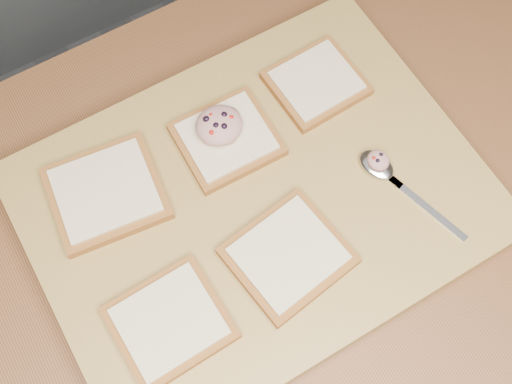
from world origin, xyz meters
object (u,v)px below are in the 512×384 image
bread_far_center (227,139)px  spoon (384,171)px  tuna_salad_dollop (219,125)px  cutting_board (256,203)px

bread_far_center → spoon: size_ratio=0.73×
bread_far_center → spoon: bearing=-43.0°
bread_far_center → spoon: 0.20m
spoon → tuna_salad_dollop: bearing=135.6°
cutting_board → bread_far_center: bread_far_center is taller
bread_far_center → cutting_board: bearing=-94.6°
cutting_board → spoon: spoon is taller
bread_far_center → spoon: (0.15, -0.14, -0.00)m
cutting_board → tuna_salad_dollop: (0.00, 0.09, 0.05)m
cutting_board → tuna_salad_dollop: size_ratio=9.16×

